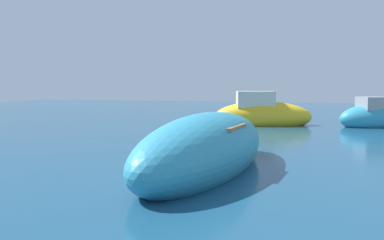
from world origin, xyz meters
The scene contains 3 objects.
moored_boat_0 centered at (-9.45, 14.64, 0.52)m, with size 5.07×2.82×2.01m.
moored_boat_5 centered at (-9.68, 3.85, 0.49)m, with size 2.82×6.53×1.77m.
moored_boat_6 centered at (-4.09, 15.37, 0.45)m, with size 4.09×2.87×1.74m.
Camera 1 is at (-7.54, -5.06, 2.04)m, focal length 37.08 mm.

